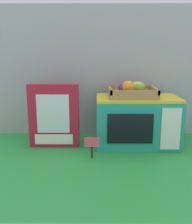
# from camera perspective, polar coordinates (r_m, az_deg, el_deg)

# --- Properties ---
(ground_plane) EXTENTS (1.70, 1.70, 0.00)m
(ground_plane) POSITION_cam_1_polar(r_m,az_deg,el_deg) (1.42, 1.59, -6.97)
(ground_plane) COLOR green
(ground_plane) RESTS_ON ground
(display_back_panel) EXTENTS (1.61, 0.03, 0.74)m
(display_back_panel) POSITION_cam_1_polar(r_m,az_deg,el_deg) (1.54, 1.52, 8.80)
(display_back_panel) COLOR #A0A3A8
(display_back_panel) RESTS_ON ground
(toy_microwave) EXTENTS (0.42, 0.25, 0.26)m
(toy_microwave) POSITION_cam_1_polar(r_m,az_deg,el_deg) (1.39, 8.95, -1.95)
(toy_microwave) COLOR teal
(toy_microwave) RESTS_ON ground
(food_groups_crate) EXTENTS (0.24, 0.21, 0.09)m
(food_groups_crate) POSITION_cam_1_polar(r_m,az_deg,el_deg) (1.37, 7.84, 4.51)
(food_groups_crate) COLOR #A37F51
(food_groups_crate) RESTS_ON toy_microwave
(cookie_set_box) EXTENTS (0.26, 0.06, 0.33)m
(cookie_set_box) POSITION_cam_1_polar(r_m,az_deg,el_deg) (1.36, -9.17, -0.84)
(cookie_set_box) COLOR #B2192D
(cookie_set_box) RESTS_ON ground
(price_sign) EXTENTS (0.07, 0.01, 0.10)m
(price_sign) POSITION_cam_1_polar(r_m,az_deg,el_deg) (1.22, -0.92, -7.08)
(price_sign) COLOR black
(price_sign) RESTS_ON ground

